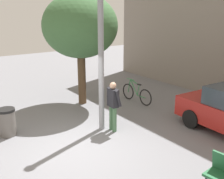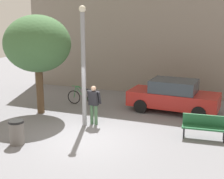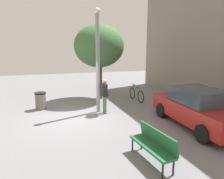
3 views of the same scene
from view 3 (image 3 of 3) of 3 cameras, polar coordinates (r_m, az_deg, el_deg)
ground_plane at (r=9.05m, az=-11.27°, el=-8.40°), size 36.00×36.00×0.00m
lamppost at (r=9.48m, az=-4.15°, el=8.92°), size 0.28×0.28×4.91m
person_by_lamppost at (r=9.45m, az=-2.14°, el=-1.25°), size 0.60×0.31×1.67m
park_bench at (r=5.65m, az=11.96°, el=-14.84°), size 1.64×0.61×0.92m
plaza_tree at (r=12.28m, az=-3.76°, el=12.30°), size 3.03×3.03×4.55m
bicycle_green at (r=12.05m, az=7.03°, el=-1.41°), size 1.81×0.11×0.97m
parked_car_red at (r=8.59m, az=23.42°, el=-4.77°), size 4.29×2.00×1.55m
trash_bin at (r=10.85m, az=-19.91°, el=-3.08°), size 0.56×0.56×0.89m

